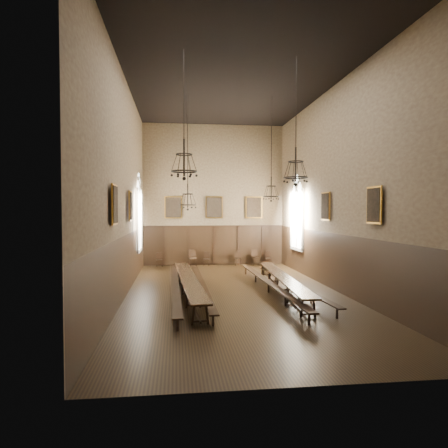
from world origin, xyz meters
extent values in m
cube|color=black|center=(0.00, 0.00, -0.01)|extent=(9.00, 18.00, 0.02)
cube|color=black|center=(0.00, 0.00, 9.01)|extent=(9.00, 18.00, 0.02)
cube|color=#847251|center=(0.00, 9.01, 4.50)|extent=(9.00, 0.02, 9.00)
cube|color=#847251|center=(0.00, -9.01, 4.50)|extent=(9.00, 0.02, 9.00)
cube|color=#847251|center=(-4.51, 0.00, 4.50)|extent=(0.02, 18.00, 9.00)
cube|color=#847251|center=(4.51, 0.00, 4.50)|extent=(0.02, 18.00, 9.00)
cube|color=black|center=(-1.94, -0.18, 0.71)|extent=(1.18, 9.53, 0.07)
cube|color=black|center=(2.10, 0.06, 0.68)|extent=(1.15, 9.10, 0.06)
cube|color=black|center=(-2.47, -0.06, 0.46)|extent=(0.48, 10.74, 0.05)
cube|color=black|center=(-1.37, -0.02, 0.43)|extent=(0.41, 10.04, 0.05)
cube|color=black|center=(1.48, 0.01, 0.45)|extent=(0.59, 10.63, 0.05)
cube|color=black|center=(2.48, 0.00, 0.40)|extent=(0.86, 9.30, 0.05)
cube|color=black|center=(-3.47, 8.47, 0.41)|extent=(0.45, 0.45, 0.05)
cube|color=black|center=(-3.47, 8.64, 0.64)|extent=(0.38, 0.11, 0.46)
cube|color=black|center=(-1.38, 8.53, 0.48)|extent=(0.53, 0.53, 0.05)
cube|color=black|center=(-1.38, 8.72, 0.75)|extent=(0.45, 0.13, 0.54)
cube|color=black|center=(-0.53, 8.58, 0.41)|extent=(0.47, 0.47, 0.05)
cube|color=black|center=(-0.53, 8.75, 0.63)|extent=(0.38, 0.14, 0.45)
cube|color=black|center=(1.50, 8.48, 0.42)|extent=(0.42, 0.42, 0.05)
cube|color=black|center=(1.50, 8.65, 0.66)|extent=(0.40, 0.07, 0.47)
cube|color=black|center=(2.62, 8.49, 0.46)|extent=(0.50, 0.50, 0.05)
cube|color=black|center=(2.62, 8.67, 0.71)|extent=(0.43, 0.12, 0.51)
cube|color=black|center=(3.47, 8.47, 0.42)|extent=(0.40, 0.40, 0.05)
cube|color=black|center=(3.47, 8.64, 0.66)|extent=(0.39, 0.04, 0.47)
cylinder|color=black|center=(-1.87, 2.57, 6.88)|extent=(0.03, 0.03, 4.23)
torus|color=black|center=(-1.87, 2.57, 3.77)|extent=(0.80, 0.80, 0.05)
torus|color=black|center=(-1.87, 2.57, 4.29)|extent=(0.51, 0.51, 0.04)
cylinder|color=black|center=(-1.87, 2.57, 4.20)|extent=(0.06, 0.06, 1.13)
cylinder|color=black|center=(2.16, 2.36, 7.07)|extent=(0.03, 0.03, 3.86)
torus|color=black|center=(2.16, 2.36, 4.19)|extent=(0.77, 0.77, 0.05)
torus|color=black|center=(2.16, 2.36, 4.69)|extent=(0.49, 0.49, 0.04)
cylinder|color=black|center=(2.16, 2.36, 4.60)|extent=(0.05, 0.05, 1.09)
cylinder|color=black|center=(-2.15, -2.76, 7.48)|extent=(0.03, 0.03, 3.03)
torus|color=black|center=(-2.15, -2.76, 4.85)|extent=(0.90, 0.90, 0.05)
torus|color=black|center=(-2.15, -2.76, 5.44)|extent=(0.57, 0.57, 0.04)
cylinder|color=black|center=(-2.15, -2.76, 5.33)|extent=(0.06, 0.06, 1.27)
cylinder|color=black|center=(1.84, -2.64, 7.39)|extent=(0.03, 0.03, 3.22)
torus|color=black|center=(1.84, -2.64, 4.69)|extent=(0.88, 0.88, 0.05)
torus|color=black|center=(1.84, -2.64, 5.26)|extent=(0.56, 0.56, 0.04)
cylinder|color=black|center=(1.84, -2.64, 5.16)|extent=(0.06, 0.06, 1.24)
cube|color=#B47E2B|center=(-2.60, 8.88, 3.70)|extent=(1.10, 0.12, 1.40)
cube|color=black|center=(-2.60, 8.88, 3.70)|extent=(0.98, 0.02, 1.28)
cube|color=#B47E2B|center=(0.00, 8.88, 3.70)|extent=(1.10, 0.12, 1.40)
cube|color=black|center=(0.00, 8.88, 3.70)|extent=(0.98, 0.02, 1.28)
cube|color=#B47E2B|center=(2.60, 8.88, 3.70)|extent=(1.10, 0.12, 1.40)
cube|color=black|center=(2.60, 8.88, 3.70)|extent=(0.98, 0.02, 1.28)
cube|color=#B47E2B|center=(-4.38, 1.00, 3.70)|extent=(0.12, 1.00, 1.30)
cube|color=black|center=(-4.38, 1.00, 3.70)|extent=(0.02, 0.88, 1.18)
cube|color=#B47E2B|center=(-4.38, -3.50, 3.70)|extent=(0.12, 1.00, 1.30)
cube|color=black|center=(-4.38, -3.50, 3.70)|extent=(0.02, 0.88, 1.18)
cube|color=#B47E2B|center=(4.38, 1.00, 3.70)|extent=(0.12, 1.00, 1.30)
cube|color=black|center=(4.38, 1.00, 3.70)|extent=(0.02, 0.88, 1.18)
cube|color=#B47E2B|center=(4.38, -3.50, 3.70)|extent=(0.12, 1.00, 1.30)
cube|color=black|center=(4.38, -3.50, 3.70)|extent=(0.02, 0.88, 1.18)
camera|label=1|loc=(-2.43, -16.58, 3.52)|focal=32.00mm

